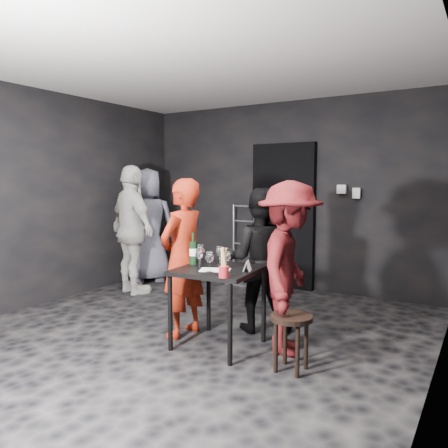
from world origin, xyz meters
The scene contains 26 objects.
floor centered at (0.00, 0.00, 0.00)m, with size 4.50×5.00×0.02m, color black.
ceiling centered at (0.00, 0.00, 2.70)m, with size 4.50×5.00×0.02m, color silver.
wall_back centered at (0.00, 2.50, 1.35)m, with size 4.50×0.04×2.70m, color black.
wall_left centered at (-2.25, 0.00, 1.35)m, with size 0.04×5.00×2.70m, color black.
wall_right centered at (2.25, 0.00, 1.35)m, with size 0.04×5.00×2.70m, color black.
doorway centered at (0.00, 2.44, 1.05)m, with size 0.95×0.10×2.10m, color black.
wallbox_upper centered at (0.85, 2.45, 1.45)m, with size 0.12×0.06×0.12m, color #B7B7B2.
wallbox_lower centered at (1.05, 2.45, 1.40)m, with size 0.10×0.06×0.14m, color #B7B7B2.
hand_truck centered at (-0.61, 2.33, 0.22)m, with size 0.40×0.34×1.20m.
tasting_table centered at (0.43, -0.03, 0.65)m, with size 0.72×0.72×0.75m.
stool centered at (1.24, -0.17, 0.38)m, with size 0.35×0.35×0.47m.
server_red centered at (-0.04, 0.05, 0.84)m, with size 0.61×0.40×1.68m, color #9A200D.
woman_black centered at (0.55, 0.59, 0.74)m, with size 0.72×0.39×1.48m, color black.
man_maroon centered at (1.06, 0.19, 0.82)m, with size 1.06×0.49×1.64m, color #551012.
bystander_cream centered at (-1.62, 1.01, 1.06)m, with size 1.24×0.59×2.11m, color white.
bystander_grey centered at (-1.93, 1.69, 1.03)m, with size 1.00×0.55×2.05m, color gray.
tasting_mat centered at (0.46, -0.12, 0.75)m, with size 0.27×0.18×0.00m, color white.
wine_glass_a centered at (0.27, -0.10, 0.85)m, with size 0.07×0.07×0.19m, color white, non-canonical shape.
wine_glass_b centered at (0.20, 0.02, 0.86)m, with size 0.08×0.08×0.22m, color white, non-canonical shape.
wine_glass_c centered at (0.35, 0.14, 0.85)m, with size 0.08×0.08×0.20m, color white, non-canonical shape.
wine_glass_d centered at (0.47, -0.22, 0.85)m, with size 0.08×0.08×0.20m, color white, non-canonical shape.
wine_glass_e centered at (0.61, -0.22, 0.85)m, with size 0.08×0.08×0.20m, color white, non-canonical shape.
wine_glass_f centered at (0.53, -0.03, 0.84)m, with size 0.07×0.07×0.18m, color white, non-canonical shape.
wine_bottle centered at (0.12, 0.01, 0.87)m, with size 0.08×0.08×0.31m.
breadstick_cup centered at (0.69, -0.34, 0.87)m, with size 0.09×0.09×0.27m.
reserved_card centered at (0.71, 0.00, 0.80)m, with size 0.07×0.12×0.09m, color white, non-canonical shape.
Camera 1 is at (2.58, -3.42, 1.56)m, focal length 35.00 mm.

